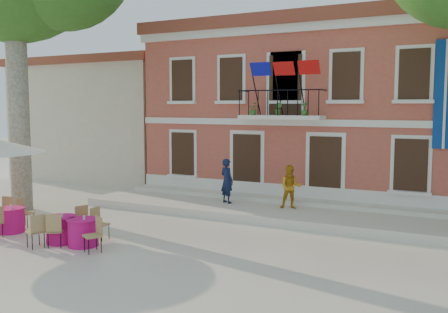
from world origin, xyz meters
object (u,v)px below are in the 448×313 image
cafe_table_1 (61,228)px  cafe_table_4 (83,231)px  cafe_table_3 (10,219)px  pedestrian_orange (291,187)px  pedestrian_navy (227,181)px

cafe_table_1 → cafe_table_4: 0.81m
cafe_table_1 → cafe_table_3: size_ratio=0.99×
cafe_table_3 → cafe_table_4: size_ratio=1.05×
cafe_table_4 → pedestrian_orange: bearing=57.4°
cafe_table_1 → cafe_table_4: same height
pedestrian_orange → cafe_table_1: size_ratio=0.79×
pedestrian_navy → cafe_table_1: (-2.28, -6.10, -0.71)m
cafe_table_1 → cafe_table_3: 2.29m
pedestrian_navy → cafe_table_3: bearing=76.5°
cafe_table_3 → pedestrian_navy: bearing=52.5°
pedestrian_navy → cafe_table_3: (-4.56, -5.94, -0.71)m
pedestrian_navy → cafe_table_4: size_ratio=0.89×
cafe_table_3 → cafe_table_4: same height
cafe_table_1 → cafe_table_4: size_ratio=1.04×
cafe_table_1 → pedestrian_navy: bearing=69.5°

